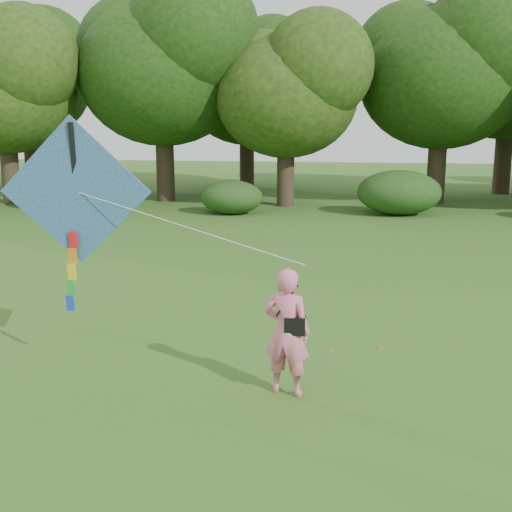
# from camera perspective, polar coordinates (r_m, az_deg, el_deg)

# --- Properties ---
(ground) EXTENTS (100.00, 100.00, 0.00)m
(ground) POSITION_cam_1_polar(r_m,az_deg,el_deg) (10.38, 2.68, -10.60)
(ground) COLOR #265114
(ground) RESTS_ON ground
(man_kite_flyer) EXTENTS (0.79, 0.61, 1.91)m
(man_kite_flyer) POSITION_cam_1_polar(r_m,az_deg,el_deg) (9.44, 2.76, -6.74)
(man_kite_flyer) COLOR #E16A8A
(man_kite_flyer) RESTS_ON ground
(bystander_left) EXTENTS (0.95, 0.94, 1.55)m
(bystander_left) POSITION_cam_1_polar(r_m,az_deg,el_deg) (30.02, -14.30, 5.65)
(bystander_left) COLOR #23232F
(bystander_left) RESTS_ON ground
(crossbody_bag) EXTENTS (0.43, 0.20, 0.73)m
(crossbody_bag) POSITION_cam_1_polar(r_m,az_deg,el_deg) (9.36, 3.47, -6.10)
(crossbody_bag) COLOR black
(crossbody_bag) RESTS_ON ground
(flying_kite) EXTENTS (4.78, 0.85, 3.11)m
(flying_kite) POSITION_cam_1_polar(r_m,az_deg,el_deg) (10.38, -15.68, 5.28)
(flying_kite) COLOR #2544A3
(flying_kite) RESTS_ON ground
(tree_line) EXTENTS (54.70, 15.30, 9.48)m
(tree_line) POSITION_cam_1_polar(r_m,az_deg,el_deg) (32.45, 9.93, 14.85)
(tree_line) COLOR #3A2D1E
(tree_line) RESTS_ON ground
(shrub_band) EXTENTS (39.15, 3.22, 1.88)m
(shrub_band) POSITION_cam_1_polar(r_m,az_deg,el_deg) (27.36, 4.81, 5.54)
(shrub_band) COLOR #264919
(shrub_band) RESTS_ON ground
(fallen_leaves) EXTENTS (10.40, 14.75, 0.01)m
(fallen_leaves) POSITION_cam_1_polar(r_m,az_deg,el_deg) (13.58, 2.47, -5.00)
(fallen_leaves) COLOR brown
(fallen_leaves) RESTS_ON ground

